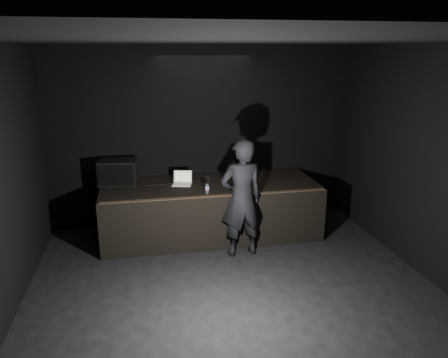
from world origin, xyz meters
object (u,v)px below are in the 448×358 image
stage_riser (210,209)px  beer_can (207,188)px  stage_monitor (118,172)px  laptop (182,181)px  person (242,198)px

stage_riser → beer_can: 0.80m
stage_monitor → beer_can: size_ratio=4.16×
stage_riser → laptop: (-0.51, 0.10, 0.56)m
stage_riser → laptop: laptop is taller
stage_monitor → person: (2.05, -1.29, -0.21)m
beer_can → stage_monitor: bearing=150.5°
person → beer_can: bearing=-46.2°
stage_monitor → laptop: stage_monitor is taller
laptop → person: bearing=-36.0°
laptop → person: (0.89, -1.05, -0.05)m
stage_monitor → laptop: 1.20m
laptop → person: person is taller
stage_monitor → beer_can: 1.77m
stage_riser → beer_can: (-0.14, -0.53, 0.59)m
beer_can → person: size_ratio=0.09×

